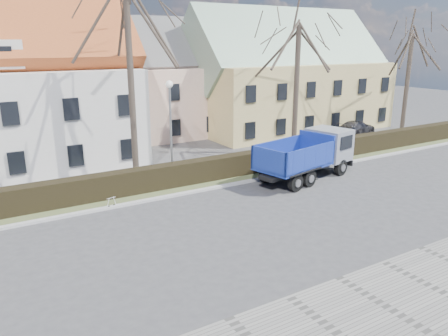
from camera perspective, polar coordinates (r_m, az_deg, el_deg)
ground at (r=20.16m, az=2.48°, el=-6.87°), size 120.00×120.00×0.00m
sidewalk_near at (r=14.67m, az=21.95°, el=-17.46°), size 80.00×5.00×0.08m
curb_far at (r=23.85m, az=-3.61°, el=-3.02°), size 80.00×0.30×0.12m
grass_strip at (r=25.21m, az=-5.28°, el=-2.01°), size 80.00×3.00×0.10m
hedge at (r=24.86m, az=-5.12°, el=-0.82°), size 60.00×0.90×1.30m
building_pink at (r=38.41m, az=-9.09°, el=10.16°), size 10.80×8.80×8.00m
building_yellow at (r=41.91m, az=8.20°, el=11.03°), size 18.80×10.80×8.50m
tree_1 at (r=25.39m, az=-12.14°, el=12.30°), size 9.20×9.20×12.65m
tree_2 at (r=31.47m, az=9.49°, el=11.60°), size 8.00×8.00×11.00m
tree_3 at (r=40.27m, az=22.90°, el=11.14°), size 7.60×7.60×10.45m
dump_truck at (r=25.98m, az=10.31°, el=1.47°), size 7.44×4.04×2.82m
streetlight at (r=25.04m, az=-6.95°, el=4.70°), size 0.46×0.46×5.91m
cart_frame at (r=22.11m, az=-14.91°, el=-4.45°), size 0.74×0.53×0.61m
parked_car_b at (r=40.34m, az=16.91°, el=5.07°), size 4.46×2.54×1.22m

